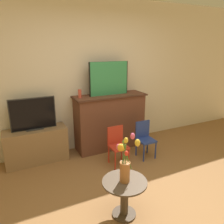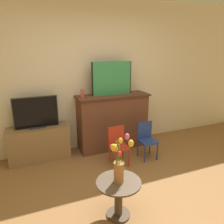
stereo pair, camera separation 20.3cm
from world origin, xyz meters
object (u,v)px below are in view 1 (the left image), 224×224
(tv_monitor, at_px, (33,114))
(chair_red, at_px, (117,143))
(vase_tulips, at_px, (125,163))
(painting, at_px, (109,79))
(chair_blue, at_px, (145,137))

(tv_monitor, bearing_deg, chair_red, -29.06)
(vase_tulips, bearing_deg, painting, 70.25)
(tv_monitor, distance_m, chair_blue, 1.90)
(chair_red, xyz_separation_m, vase_tulips, (-0.46, -1.07, 0.31))
(painting, distance_m, chair_blue, 1.21)
(tv_monitor, bearing_deg, chair_blue, -20.17)
(painting, relative_size, chair_red, 1.19)
(chair_blue, relative_size, vase_tulips, 1.20)
(painting, distance_m, chair_red, 1.17)
(chair_blue, bearing_deg, tv_monitor, 159.83)
(painting, relative_size, vase_tulips, 1.42)
(chair_red, xyz_separation_m, chair_blue, (0.55, 0.02, 0.00))
(chair_blue, bearing_deg, vase_tulips, -132.56)
(painting, distance_m, tv_monitor, 1.42)
(painting, bearing_deg, chair_red, -103.82)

